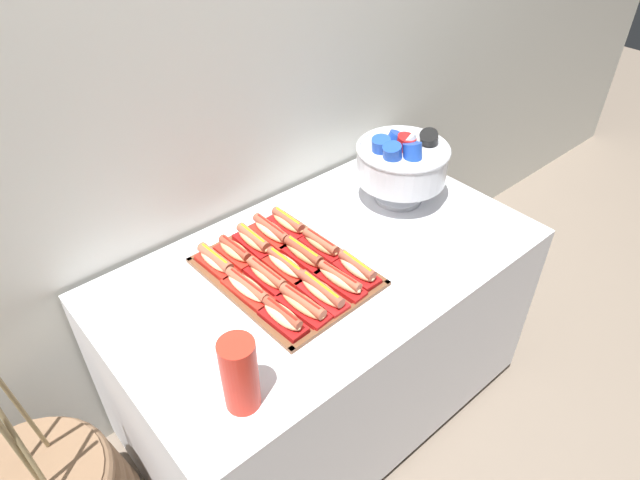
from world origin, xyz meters
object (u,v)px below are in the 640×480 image
at_px(hot_dog_1, 303,304).
at_px(hot_dog_13, 271,231).
at_px(punch_bowl, 402,161).
at_px(buffet_table, 324,335).
at_px(hot_dog_14, 288,223).
at_px(cup_stack, 240,375).
at_px(hot_dog_2, 322,292).
at_px(hot_dog_10, 216,261).
at_px(hot_dog_9, 321,244).
at_px(hot_dog_6, 267,276).
at_px(hot_dog_12, 254,240).
at_px(hot_dog_8, 304,254).
at_px(hot_dog_5, 247,288).
at_px(hot_dog_3, 340,280).
at_px(serving_tray, 286,272).
at_px(hot_dog_0, 283,317).
at_px(hot_dog_7, 286,265).
at_px(hot_dog_11, 235,251).
at_px(hot_dog_4, 357,269).

distance_m(hot_dog_1, hot_dog_13, 0.36).
bearing_deg(punch_bowl, hot_dog_13, 167.08).
distance_m(buffet_table, hot_dog_14, 0.44).
bearing_deg(cup_stack, buffet_table, 28.35).
bearing_deg(hot_dog_2, hot_dog_10, 116.43).
relative_size(hot_dog_9, punch_bowl, 0.49).
xyz_separation_m(buffet_table, punch_bowl, (0.44, 0.09, 0.52)).
height_order(hot_dog_6, hot_dog_12, hot_dog_12).
relative_size(hot_dog_8, hot_dog_10, 1.12).
height_order(hot_dog_6, hot_dog_8, hot_dog_8).
bearing_deg(hot_dog_2, hot_dog_14, 67.54).
relative_size(hot_dog_5, hot_dog_13, 1.07).
bearing_deg(hot_dog_3, hot_dog_13, 91.98).
xyz_separation_m(serving_tray, hot_dog_9, (0.15, 0.01, 0.03)).
xyz_separation_m(hot_dog_12, punch_bowl, (0.58, -0.11, 0.13)).
height_order(hot_dog_0, hot_dog_2, hot_dog_0).
xyz_separation_m(hot_dog_7, hot_dog_14, (0.14, 0.17, 0.00)).
bearing_deg(buffet_table, hot_dog_14, 86.13).
relative_size(hot_dog_8, hot_dog_12, 1.08).
xyz_separation_m(hot_dog_2, punch_bowl, (0.57, 0.22, 0.13)).
bearing_deg(hot_dog_1, hot_dog_10, 104.79).
relative_size(hot_dog_8, hot_dog_11, 1.17).
relative_size(hot_dog_1, hot_dog_5, 0.98).
relative_size(hot_dog_7, hot_dog_8, 0.94).
height_order(hot_dog_3, hot_dog_5, hot_dog_3).
bearing_deg(hot_dog_0, hot_dog_1, 1.98).
xyz_separation_m(hot_dog_5, punch_bowl, (0.72, 0.06, 0.13)).
height_order(hot_dog_3, hot_dog_11, hot_dog_3).
height_order(hot_dog_14, cup_stack, cup_stack).
distance_m(hot_dog_0, punch_bowl, 0.76).
distance_m(hot_dog_4, hot_dog_6, 0.28).
relative_size(hot_dog_11, punch_bowl, 0.46).
xyz_separation_m(hot_dog_14, cup_stack, (-0.52, -0.48, 0.08)).
height_order(hot_dog_0, hot_dog_5, hot_dog_0).
relative_size(hot_dog_10, hot_dog_14, 1.01).
distance_m(serving_tray, hot_dog_4, 0.23).
distance_m(hot_dog_6, hot_dog_9, 0.23).
xyz_separation_m(hot_dog_8, hot_dog_9, (0.07, 0.00, -0.00)).
bearing_deg(hot_dog_8, hot_dog_14, 67.54).
height_order(buffet_table, hot_dog_2, hot_dog_2).
bearing_deg(hot_dog_4, hot_dog_7, 134.26).
height_order(hot_dog_6, hot_dog_13, hot_dog_13).
xyz_separation_m(hot_dog_6, punch_bowl, (0.65, 0.05, 0.13)).
bearing_deg(punch_bowl, hot_dog_6, -175.24).
relative_size(hot_dog_3, hot_dog_10, 1.12).
xyz_separation_m(hot_dog_2, hot_dog_5, (-0.16, 0.16, -0.00)).
distance_m(hot_dog_5, hot_dog_8, 0.23).
bearing_deg(hot_dog_9, hot_dog_12, 134.26).
height_order(hot_dog_9, punch_bowl, punch_bowl).
distance_m(hot_dog_11, hot_dog_14, 0.23).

